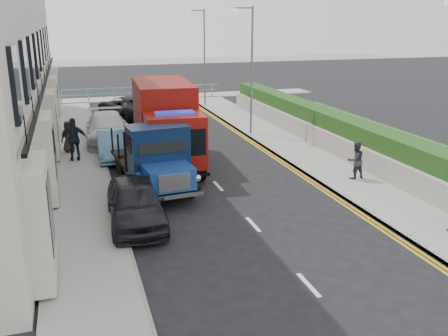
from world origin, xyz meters
TOP-DOWN VIEW (x-y plane):
  - ground at (0.00, 0.00)m, footprint 120.00×120.00m
  - pavement_west at (-5.20, 9.00)m, footprint 2.40×38.00m
  - pavement_east at (5.30, 9.00)m, footprint 2.60×38.00m
  - promenade at (0.00, 29.00)m, footprint 30.00×2.50m
  - sea_plane at (0.00, 60.00)m, footprint 120.00×120.00m
  - garden_east at (7.21, 9.00)m, footprint 1.45×28.00m
  - seafront_railing at (0.00, 28.20)m, footprint 13.00×0.08m
  - lamp_mid at (4.18, 14.00)m, footprint 1.23×0.18m
  - lamp_far at (4.18, 24.00)m, footprint 1.23×0.18m
  - bedford_lorry at (-2.39, 5.98)m, footprint 2.68×5.66m
  - red_lorry at (-1.32, 9.83)m, footprint 2.71×7.06m
  - parked_car_front at (-3.60, 3.19)m, footprint 1.88×4.35m
  - parked_car_mid at (-3.60, 11.45)m, footprint 1.44×3.96m
  - parked_car_rear at (-3.60, 14.62)m, footprint 2.39×5.44m
  - seafront_car_left at (-1.75, 21.08)m, footprint 4.19×5.94m
  - seafront_car_right at (2.42, 26.96)m, footprint 1.80×4.14m
  - pedestrian_east_far at (5.50, 4.97)m, footprint 0.78×0.62m
  - pedestrian_west_near at (-5.31, 11.11)m, footprint 1.20×0.62m
  - pedestrian_west_far at (-5.57, 12.77)m, footprint 0.84×0.65m

SIDE VIEW (x-z plane):
  - ground at x=0.00m, z-range 0.00..0.00m
  - sea_plane at x=0.00m, z-range 0.00..0.00m
  - pavement_west at x=-5.20m, z-range 0.00..0.12m
  - pavement_east at x=5.30m, z-range 0.00..0.12m
  - promenade at x=0.00m, z-range 0.00..0.12m
  - seafront_railing at x=0.00m, z-range 0.03..1.14m
  - parked_car_mid at x=-3.60m, z-range 0.00..1.30m
  - seafront_car_right at x=2.42m, z-range 0.00..1.39m
  - parked_car_front at x=-3.60m, z-range 0.00..1.46m
  - seafront_car_left at x=-1.75m, z-range 0.00..1.50m
  - parked_car_rear at x=-3.60m, z-range 0.00..1.55m
  - pedestrian_east_far at x=5.50m, z-range 0.12..1.65m
  - pedestrian_west_far at x=-5.57m, z-range 0.12..1.65m
  - garden_east at x=7.21m, z-range 0.02..1.77m
  - pedestrian_west_near at x=-5.31m, z-range 0.12..2.09m
  - bedford_lorry at x=-2.39m, z-range -0.10..2.49m
  - red_lorry at x=-1.32m, z-range 0.12..3.76m
  - lamp_mid at x=4.18m, z-range 0.50..7.50m
  - lamp_far at x=4.18m, z-range 0.50..7.50m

